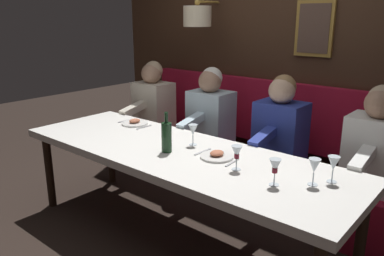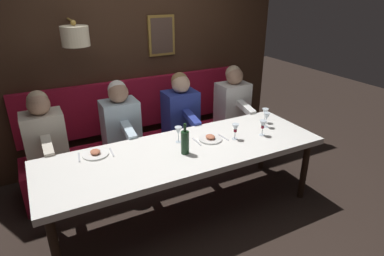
# 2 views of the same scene
# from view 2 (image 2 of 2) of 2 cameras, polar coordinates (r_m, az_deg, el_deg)

# --- Properties ---
(ground_plane) EXTENTS (12.00, 12.00, 0.00)m
(ground_plane) POSITION_cam_2_polar(r_m,az_deg,el_deg) (3.52, -1.15, -14.46)
(ground_plane) COLOR black
(dining_table) EXTENTS (0.90, 2.73, 0.74)m
(dining_table) POSITION_cam_2_polar(r_m,az_deg,el_deg) (3.15, -1.26, -4.69)
(dining_table) COLOR silver
(dining_table) RESTS_ON ground_plane
(banquette_bench) EXTENTS (0.52, 2.93, 0.45)m
(banquette_bench) POSITION_cam_2_polar(r_m,az_deg,el_deg) (4.08, -6.79, -4.98)
(banquette_bench) COLOR maroon
(banquette_bench) RESTS_ON ground_plane
(back_wall_panel) EXTENTS (0.59, 4.13, 2.90)m
(back_wall_panel) POSITION_cam_2_polar(r_m,az_deg,el_deg) (4.21, -10.54, 12.22)
(back_wall_panel) COLOR #382316
(back_wall_panel) RESTS_ON ground_plane
(diner_nearest) EXTENTS (0.60, 0.40, 0.79)m
(diner_nearest) POSITION_cam_2_polar(r_m,az_deg,el_deg) (4.33, 7.16, 5.25)
(diner_nearest) COLOR white
(diner_nearest) RESTS_ON banquette_bench
(diner_near) EXTENTS (0.60, 0.40, 0.79)m
(diner_near) POSITION_cam_2_polar(r_m,az_deg,el_deg) (3.97, -2.00, 3.67)
(diner_near) COLOR #283893
(diner_near) RESTS_ON banquette_bench
(diner_middle) EXTENTS (0.60, 0.40, 0.79)m
(diner_middle) POSITION_cam_2_polar(r_m,az_deg,el_deg) (3.73, -12.43, 1.75)
(diner_middle) COLOR silver
(diner_middle) RESTS_ON banquette_bench
(diner_far) EXTENTS (0.60, 0.40, 0.79)m
(diner_far) POSITION_cam_2_polar(r_m,az_deg,el_deg) (3.63, -24.48, -0.54)
(diner_far) COLOR beige
(diner_far) RESTS_ON banquette_bench
(place_setting_0) EXTENTS (0.24, 0.31, 0.05)m
(place_setting_0) POSITION_cam_2_polar(r_m,az_deg,el_deg) (3.30, 3.23, -1.83)
(place_setting_0) COLOR silver
(place_setting_0) RESTS_ON dining_table
(place_setting_1) EXTENTS (0.24, 0.32, 0.05)m
(place_setting_1) POSITION_cam_2_polar(r_m,az_deg,el_deg) (3.14, -16.52, -4.31)
(place_setting_1) COLOR white
(place_setting_1) RESTS_ON dining_table
(wine_glass_0) EXTENTS (0.07, 0.07, 0.16)m
(wine_glass_0) POSITION_cam_2_polar(r_m,az_deg,el_deg) (3.77, 12.67, 2.64)
(wine_glass_0) COLOR silver
(wine_glass_0) RESTS_ON dining_table
(wine_glass_1) EXTENTS (0.07, 0.07, 0.16)m
(wine_glass_1) POSITION_cam_2_polar(r_m,az_deg,el_deg) (3.65, 12.92, 1.89)
(wine_glass_1) COLOR silver
(wine_glass_1) RESTS_ON dining_table
(wine_glass_2) EXTENTS (0.07, 0.07, 0.16)m
(wine_glass_2) POSITION_cam_2_polar(r_m,az_deg,el_deg) (3.30, 7.59, -0.09)
(wine_glass_2) COLOR silver
(wine_glass_2) RESTS_ON dining_table
(wine_glass_3) EXTENTS (0.07, 0.07, 0.16)m
(wine_glass_3) POSITION_cam_2_polar(r_m,az_deg,el_deg) (3.21, -2.40, -0.58)
(wine_glass_3) COLOR silver
(wine_glass_3) RESTS_ON dining_table
(wine_glass_4) EXTENTS (0.07, 0.07, 0.16)m
(wine_glass_4) POSITION_cam_2_polar(r_m,az_deg,el_deg) (3.43, 12.28, 0.54)
(wine_glass_4) COLOR silver
(wine_glass_4) RESTS_ON dining_table
(wine_bottle) EXTENTS (0.08, 0.08, 0.30)m
(wine_bottle) POSITION_cam_2_polar(r_m,az_deg,el_deg) (2.99, -1.23, -2.47)
(wine_bottle) COLOR #19381E
(wine_bottle) RESTS_ON dining_table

